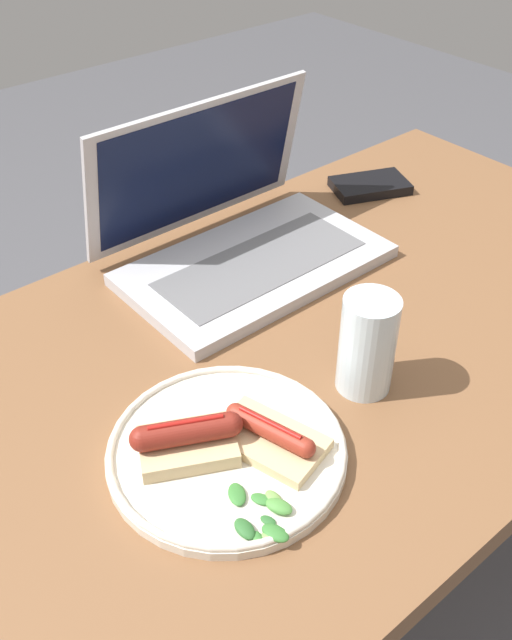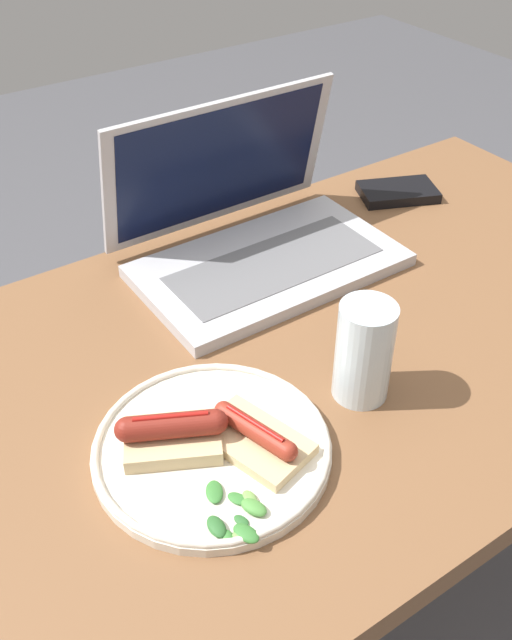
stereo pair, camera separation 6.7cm
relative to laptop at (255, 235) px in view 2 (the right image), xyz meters
name	(u,v)px [view 2 (the right image)]	position (x,y,z in m)	size (l,w,h in m)	color
desk	(258,420)	(-0.12, -0.19, -0.14)	(1.36, 0.66, 0.72)	brown
laptop	(255,235)	(0.00, 0.00, 0.00)	(0.36, 0.26, 0.22)	#B7B7BC
plate	(212,447)	(-0.24, -0.28, -0.03)	(0.25, 0.25, 0.02)	silver
sausage_toast_left	(255,437)	(-0.20, -0.30, -0.02)	(0.10, 0.13, 0.03)	#D6B784
sausage_toast_middle	(172,433)	(-0.28, -0.26, -0.01)	(0.12, 0.10, 0.05)	#D6B784
salad_pile	(237,515)	(-0.27, -0.37, -0.03)	(0.06, 0.09, 0.01)	#2D662D
drinking_glass	(364,352)	(-0.06, -0.30, 0.02)	(0.06, 0.06, 0.12)	silver
external_drive	(398,192)	(0.30, 0.02, -0.03)	(0.14, 0.12, 0.02)	black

